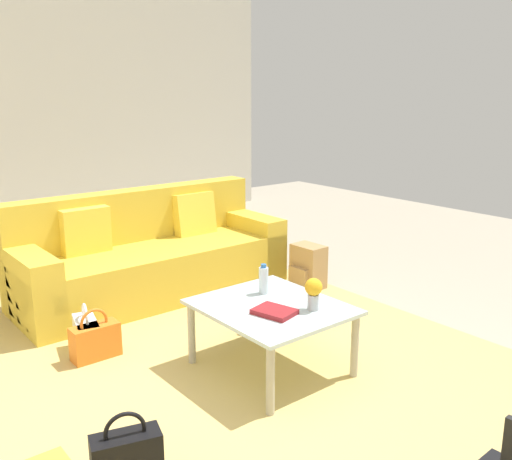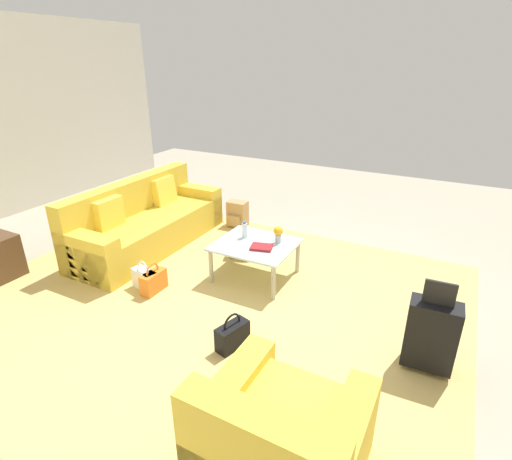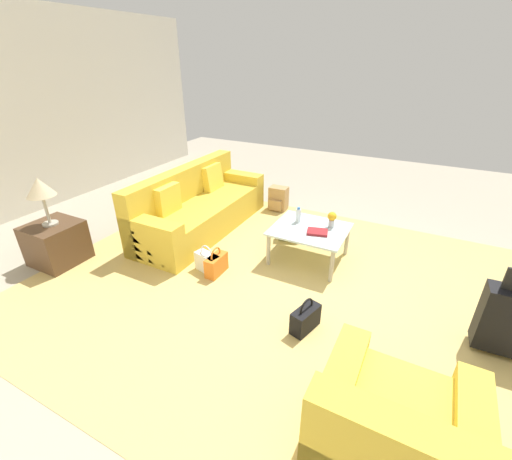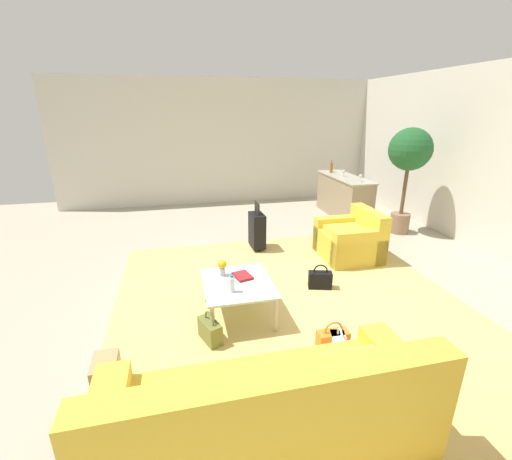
{
  "view_description": "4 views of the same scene",
  "coord_description": "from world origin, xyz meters",
  "px_view_note": "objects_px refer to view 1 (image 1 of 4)",
  "views": [
    {
      "loc": [
        -2.17,
        1.71,
        1.78
      ],
      "look_at": [
        0.54,
        -0.49,
        0.91
      ],
      "focal_mm": 40.0,
      "sensor_mm": 36.0,
      "label": 1
    },
    {
      "loc": [
        -1.56,
        3.23,
        2.44
      ],
      "look_at": [
        0.1,
        0.05,
        0.89
      ],
      "focal_mm": 28.0,
      "sensor_mm": 36.0,
      "label": 2
    },
    {
      "loc": [
        -0.74,
        3.17,
        2.36
      ],
      "look_at": [
        0.7,
        0.37,
        0.75
      ],
      "focal_mm": 24.0,
      "sensor_mm": 36.0,
      "label": 3
    },
    {
      "loc": [
        3.92,
        -1.1,
        2.35
      ],
      "look_at": [
        0.07,
        -0.2,
        0.96
      ],
      "focal_mm": 24.0,
      "sensor_mm": 36.0,
      "label": 4
    }
  ],
  "objects_px": {
    "flower_vase": "(313,291)",
    "handbag_white": "(87,335)",
    "coffee_table_book": "(274,312)",
    "handbag_olive": "(274,318)",
    "coffee_table": "(271,313)",
    "water_bottle": "(264,280)",
    "handbag_orange": "(95,341)",
    "couch": "(149,259)",
    "backpack_tan": "(308,267)",
    "handbag_black": "(127,456)"
  },
  "relations": [
    {
      "from": "flower_vase",
      "to": "handbag_white",
      "type": "bearing_deg",
      "value": 38.97
    },
    {
      "from": "coffee_table_book",
      "to": "handbag_olive",
      "type": "height_order",
      "value": "coffee_table_book"
    },
    {
      "from": "coffee_table",
      "to": "flower_vase",
      "type": "bearing_deg",
      "value": -145.71
    },
    {
      "from": "water_bottle",
      "to": "coffee_table_book",
      "type": "height_order",
      "value": "water_bottle"
    },
    {
      "from": "coffee_table",
      "to": "handbag_orange",
      "type": "relative_size",
      "value": 2.53
    },
    {
      "from": "couch",
      "to": "handbag_white",
      "type": "height_order",
      "value": "couch"
    },
    {
      "from": "backpack_tan",
      "to": "coffee_table",
      "type": "bearing_deg",
      "value": 127.78
    },
    {
      "from": "flower_vase",
      "to": "handbag_olive",
      "type": "height_order",
      "value": "flower_vase"
    },
    {
      "from": "flower_vase",
      "to": "couch",
      "type": "bearing_deg",
      "value": 1.42
    },
    {
      "from": "water_bottle",
      "to": "coffee_table_book",
      "type": "xyz_separation_m",
      "value": [
        -0.32,
        0.18,
        -0.08
      ]
    },
    {
      "from": "coffee_table_book",
      "to": "flower_vase",
      "type": "relative_size",
      "value": 1.18
    },
    {
      "from": "couch",
      "to": "water_bottle",
      "type": "height_order",
      "value": "couch"
    },
    {
      "from": "couch",
      "to": "water_bottle",
      "type": "relative_size",
      "value": 11.58
    },
    {
      "from": "handbag_orange",
      "to": "handbag_black",
      "type": "height_order",
      "value": "same"
    },
    {
      "from": "handbag_orange",
      "to": "handbag_olive",
      "type": "distance_m",
      "value": 1.28
    },
    {
      "from": "water_bottle",
      "to": "backpack_tan",
      "type": "bearing_deg",
      "value": -56.09
    },
    {
      "from": "handbag_white",
      "to": "backpack_tan",
      "type": "xyz_separation_m",
      "value": [
        0.01,
        -2.12,
        0.06
      ]
    },
    {
      "from": "coffee_table_book",
      "to": "flower_vase",
      "type": "distance_m",
      "value": 0.27
    },
    {
      "from": "coffee_table_book",
      "to": "handbag_black",
      "type": "bearing_deg",
      "value": 89.45
    },
    {
      "from": "couch",
      "to": "backpack_tan",
      "type": "xyz_separation_m",
      "value": [
        -0.79,
        -1.19,
        -0.12
      ]
    },
    {
      "from": "flower_vase",
      "to": "handbag_olive",
      "type": "bearing_deg",
      "value": -20.1
    },
    {
      "from": "flower_vase",
      "to": "handbag_olive",
      "type": "relative_size",
      "value": 0.57
    },
    {
      "from": "couch",
      "to": "coffee_table",
      "type": "bearing_deg",
      "value": 176.81
    },
    {
      "from": "handbag_orange",
      "to": "backpack_tan",
      "type": "distance_m",
      "value": 2.11
    },
    {
      "from": "handbag_orange",
      "to": "couch",
      "type": "bearing_deg",
      "value": -44.79
    },
    {
      "from": "coffee_table",
      "to": "coffee_table_book",
      "type": "relative_size",
      "value": 3.73
    },
    {
      "from": "handbag_olive",
      "to": "handbag_black",
      "type": "height_order",
      "value": "same"
    },
    {
      "from": "handbag_white",
      "to": "couch",
      "type": "bearing_deg",
      "value": -49.17
    },
    {
      "from": "coffee_table",
      "to": "flower_vase",
      "type": "xyz_separation_m",
      "value": [
        -0.22,
        -0.15,
        0.18
      ]
    },
    {
      "from": "coffee_table_book",
      "to": "handbag_olive",
      "type": "relative_size",
      "value": 0.68
    },
    {
      "from": "coffee_table",
      "to": "coffee_table_book",
      "type": "distance_m",
      "value": 0.16
    },
    {
      "from": "handbag_olive",
      "to": "couch",
      "type": "bearing_deg",
      "value": 11.4
    },
    {
      "from": "handbag_white",
      "to": "handbag_black",
      "type": "distance_m",
      "value": 1.45
    },
    {
      "from": "flower_vase",
      "to": "backpack_tan",
      "type": "distance_m",
      "value": 1.71
    },
    {
      "from": "coffee_table_book",
      "to": "handbag_black",
      "type": "height_order",
      "value": "coffee_table_book"
    },
    {
      "from": "handbag_olive",
      "to": "coffee_table",
      "type": "bearing_deg",
      "value": 137.03
    },
    {
      "from": "handbag_olive",
      "to": "handbag_black",
      "type": "xyz_separation_m",
      "value": [
        -0.82,
        1.61,
        0.0
      ]
    },
    {
      "from": "coffee_table_book",
      "to": "handbag_black",
      "type": "xyz_separation_m",
      "value": [
        -0.29,
        1.15,
        -0.33
      ]
    },
    {
      "from": "handbag_olive",
      "to": "handbag_white",
      "type": "height_order",
      "value": "same"
    },
    {
      "from": "couch",
      "to": "water_bottle",
      "type": "distance_m",
      "value": 1.61
    },
    {
      "from": "coffee_table_book",
      "to": "handbag_olive",
      "type": "distance_m",
      "value": 0.77
    },
    {
      "from": "coffee_table",
      "to": "backpack_tan",
      "type": "height_order",
      "value": "coffee_table"
    },
    {
      "from": "water_bottle",
      "to": "flower_vase",
      "type": "distance_m",
      "value": 0.42
    },
    {
      "from": "couch",
      "to": "coffee_table_book",
      "type": "height_order",
      "value": "couch"
    },
    {
      "from": "couch",
      "to": "handbag_white",
      "type": "relative_size",
      "value": 6.6
    },
    {
      "from": "handbag_olive",
      "to": "handbag_black",
      "type": "bearing_deg",
      "value": 116.93
    },
    {
      "from": "handbag_black",
      "to": "water_bottle",
      "type": "bearing_deg",
      "value": -65.37
    },
    {
      "from": "couch",
      "to": "coffee_table_book",
      "type": "distance_m",
      "value": 1.93
    },
    {
      "from": "handbag_orange",
      "to": "backpack_tan",
      "type": "bearing_deg",
      "value": -86.42
    },
    {
      "from": "flower_vase",
      "to": "handbag_orange",
      "type": "height_order",
      "value": "flower_vase"
    }
  ]
}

